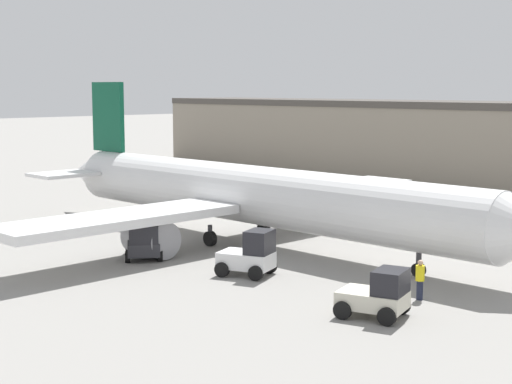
{
  "coord_description": "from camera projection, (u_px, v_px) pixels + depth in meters",
  "views": [
    {
      "loc": [
        34.53,
        -31.83,
        9.47
      ],
      "look_at": [
        0.0,
        0.0,
        3.22
      ],
      "focal_mm": 55.0,
      "sensor_mm": 36.0,
      "label": 1
    }
  ],
  "objects": [
    {
      "name": "airplane",
      "position": [
        245.0,
        195.0,
        48.06
      ],
      "size": [
        39.21,
        32.16,
        9.9
      ],
      "rotation": [
        0.0,
        0.0,
        0.04
      ],
      "color": "silver",
      "rests_on": "ground_plane"
    },
    {
      "name": "ground_crew_worker",
      "position": [
        420.0,
        279.0,
        35.16
      ],
      "size": [
        0.4,
        0.4,
        1.83
      ],
      "rotation": [
        0.0,
        0.0,
        0.19
      ],
      "color": "#1E2338",
      "rests_on": "ground_plane"
    },
    {
      "name": "baggage_tug",
      "position": [
        378.0,
        295.0,
        32.44
      ],
      "size": [
        3.22,
        2.87,
        2.09
      ],
      "rotation": [
        0.0,
        0.0,
        0.33
      ],
      "color": "beige",
      "rests_on": "ground_plane"
    },
    {
      "name": "ground_plane",
      "position": [
        256.0,
        244.0,
        47.8
      ],
      "size": [
        400.0,
        400.0,
        0.0
      ],
      "primitive_type": "plane",
      "color": "gray"
    },
    {
      "name": "belt_loader_truck",
      "position": [
        144.0,
        242.0,
        43.64
      ],
      "size": [
        3.65,
        3.3,
        2.04
      ],
      "rotation": [
        0.0,
        0.0,
        -0.59
      ],
      "color": "#2D2D33",
      "rests_on": "ground_plane"
    },
    {
      "name": "pushback_tug",
      "position": [
        250.0,
        255.0,
        39.68
      ],
      "size": [
        3.2,
        2.84,
        2.38
      ],
      "rotation": [
        0.0,
        0.0,
        0.4
      ],
      "color": "silver",
      "rests_on": "ground_plane"
    }
  ]
}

